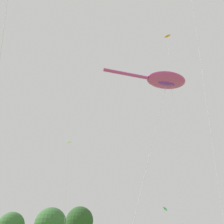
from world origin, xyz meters
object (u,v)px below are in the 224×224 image
(big_show_kite, at_px, (164,80))
(small_kite_triangle_green, at_px, (69,145))
(small_kite_bird_shape, at_px, (168,44))
(tree_shrub_far, at_px, (80,221))
(tree_broad_distant, at_px, (50,224))
(small_kite_box_yellow, at_px, (164,214))

(big_show_kite, bearing_deg, small_kite_triangle_green, 112.61)
(big_show_kite, relative_size, small_kite_bird_shape, 0.73)
(tree_shrub_far, bearing_deg, small_kite_triangle_green, -99.34)
(big_show_kite, xyz_separation_m, tree_broad_distant, (-10.55, 52.25, -7.31))
(big_show_kite, height_order, tree_broad_distant, big_show_kite)
(big_show_kite, bearing_deg, small_kite_bird_shape, -1.45)
(small_kite_triangle_green, height_order, tree_broad_distant, small_kite_triangle_green)
(small_kite_triangle_green, bearing_deg, tree_broad_distant, -62.60)
(small_kite_box_yellow, xyz_separation_m, tree_shrub_far, (-7.78, 24.74, 1.56))
(small_kite_bird_shape, bearing_deg, small_kite_triangle_green, -17.73)
(big_show_kite, distance_m, small_kite_bird_shape, 4.90)
(big_show_kite, relative_size, tree_shrub_far, 1.59)
(small_kite_bird_shape, bearing_deg, tree_shrub_far, -40.38)
(small_kite_triangle_green, relative_size, tree_broad_distant, 1.25)
(small_kite_box_yellow, relative_size, small_kite_triangle_green, 0.42)
(small_kite_bird_shape, bearing_deg, big_show_kite, 45.36)
(tree_shrub_far, bearing_deg, big_show_kite, -83.07)
(big_show_kite, xyz_separation_m, small_kite_box_yellow, (3.35, 11.66, -9.66))
(big_show_kite, relative_size, tree_broad_distant, 1.31)
(small_kite_bird_shape, distance_m, small_kite_triangle_green, 18.17)
(small_kite_bird_shape, relative_size, tree_broad_distant, 1.79)
(small_kite_box_yellow, xyz_separation_m, small_kite_triangle_green, (-11.32, 3.20, 8.80))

